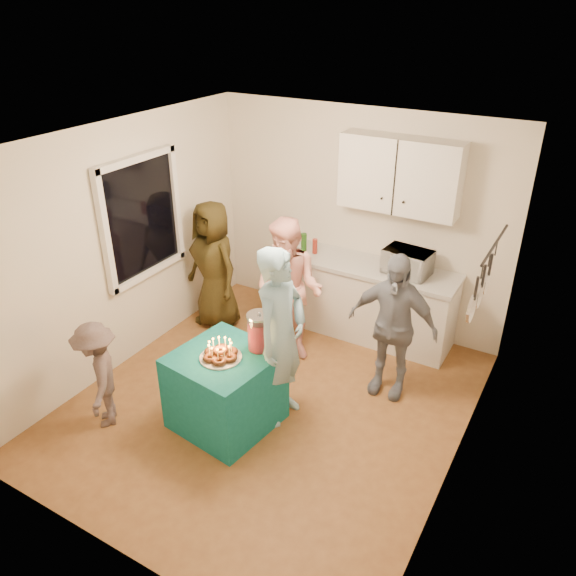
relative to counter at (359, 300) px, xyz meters
The scene contains 19 objects.
floor 1.76m from the counter, 96.71° to the right, with size 4.00×4.00×0.00m, color brown.
ceiling 2.76m from the counter, 96.71° to the right, with size 4.00×4.00×0.00m, color white.
back_wall 0.94m from the counter, 123.69° to the left, with size 3.60×3.60×0.00m, color silver.
left_wall 2.77m from the counter, 139.64° to the right, with size 4.00×4.00×0.00m, color silver.
right_wall 2.49m from the counter, 46.74° to the right, with size 4.00×4.00×0.00m, color silver.
window_night 2.66m from the counter, 144.60° to the right, with size 0.04×1.00×1.20m, color black.
counter is the anchor object (origin of this frame).
countertop 0.46m from the counter, 90.00° to the right, with size 2.24×0.62×0.05m, color beige.
upper_cabinet 1.56m from the counter, 26.57° to the left, with size 1.30×0.30×0.80m, color white.
pot_rack 2.16m from the counter, 33.34° to the right, with size 0.12×1.00×0.60m, color black.
microwave 0.81m from the counter, ahead, with size 0.50×0.34×0.28m, color white.
party_table 2.18m from the counter, 101.16° to the right, with size 0.85×0.85×0.76m, color #0F6464.
donut_cake 2.26m from the counter, 100.85° to the right, with size 0.38×0.38×0.18m, color #381C0C, non-canonical shape.
punch_jar 1.94m from the counter, 96.06° to the right, with size 0.22×0.22×0.34m, color red.
man_birthday 1.83m from the counter, 91.17° to the right, with size 0.64×0.42×1.76m, color #96C5DA.
woman_back_left 1.78m from the counter, 156.61° to the right, with size 0.77×0.50×1.58m, color #524317.
woman_back_center 1.05m from the counter, 119.61° to the right, with size 0.79×0.62×1.63m, color #FF8B85.
woman_back_right 1.20m from the counter, 51.41° to the right, with size 0.90×0.38×1.54m, color black.
child_near_left 3.06m from the counter, 117.80° to the right, with size 0.70×0.40×1.08m, color #504040.
Camera 1 is at (2.38, -3.77, 3.65)m, focal length 35.00 mm.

